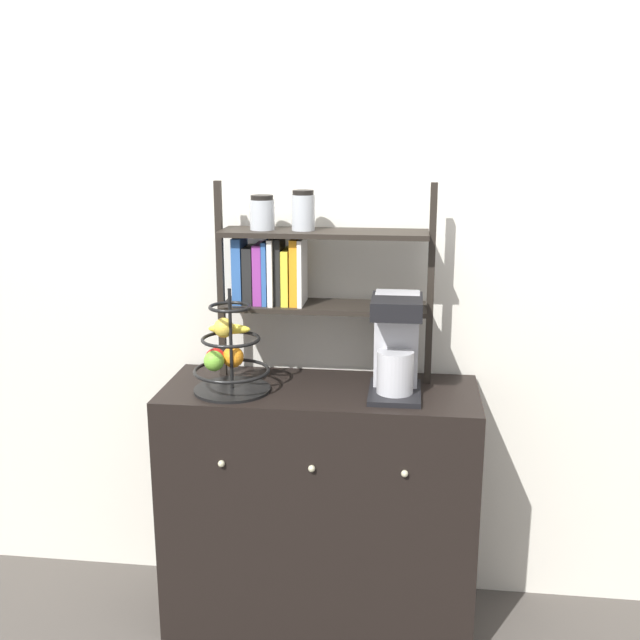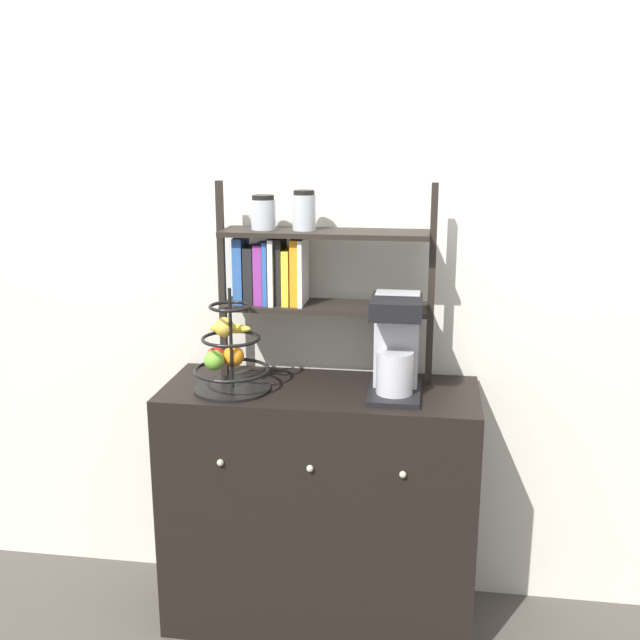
# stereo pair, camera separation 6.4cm
# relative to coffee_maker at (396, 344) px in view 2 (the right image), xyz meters

# --- Properties ---
(wall_back) EXTENTS (7.00, 0.05, 2.60)m
(wall_back) POSITION_rel_coffee_maker_xyz_m (-0.27, 0.27, 0.20)
(wall_back) COLOR silver
(wall_back) RESTS_ON ground_plane
(sideboard) EXTENTS (1.12, 0.46, 0.92)m
(sideboard) POSITION_rel_coffee_maker_xyz_m (-0.27, 0.01, -0.64)
(sideboard) COLOR black
(sideboard) RESTS_ON ground_plane
(coffee_maker) EXTENTS (0.18, 0.26, 0.35)m
(coffee_maker) POSITION_rel_coffee_maker_xyz_m (0.00, 0.00, 0.00)
(coffee_maker) COLOR black
(coffee_maker) RESTS_ON sideboard
(fruit_stand) EXTENTS (0.27, 0.27, 0.37)m
(fruit_stand) POSITION_rel_coffee_maker_xyz_m (-0.58, -0.05, -0.06)
(fruit_stand) COLOR black
(fruit_stand) RESTS_ON sideboard
(shelf_hutch) EXTENTS (0.78, 0.20, 0.72)m
(shelf_hutch) POSITION_rel_coffee_maker_xyz_m (-0.37, 0.12, 0.25)
(shelf_hutch) COLOR black
(shelf_hutch) RESTS_ON sideboard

